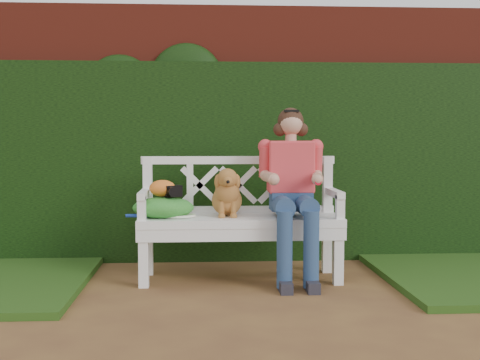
{
  "coord_description": "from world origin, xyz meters",
  "views": [
    {
      "loc": [
        -0.27,
        -3.84,
        1.08
      ],
      "look_at": [
        0.02,
        0.91,
        0.75
      ],
      "focal_mm": 48.0,
      "sensor_mm": 36.0,
      "label": 1
    }
  ],
  "objects": [
    {
      "name": "ivy_hedge",
      "position": [
        0.0,
        1.68,
        0.85
      ],
      "size": [
        10.0,
        0.18,
        1.7
      ],
      "primitive_type": "cube",
      "color": "#1A3F0D",
      "rests_on": "ground"
    },
    {
      "name": "brick_wall",
      "position": [
        0.0,
        1.9,
        1.1
      ],
      "size": [
        10.0,
        0.3,
        2.2
      ],
      "primitive_type": "cube",
      "color": "maroon",
      "rests_on": "ground"
    },
    {
      "name": "baseball_glove",
      "position": [
        -0.55,
        0.88,
        0.69
      ],
      "size": [
        0.21,
        0.17,
        0.12
      ],
      "primitive_type": "ellipsoid",
      "rotation": [
        0.0,
        0.0,
        -0.13
      ],
      "color": "orange",
      "rests_on": "green_bag"
    },
    {
      "name": "camera_item",
      "position": [
        -0.48,
        0.88,
        0.67
      ],
      "size": [
        0.15,
        0.14,
        0.08
      ],
      "primitive_type": "cube",
      "rotation": [
        0.0,
        0.0,
        0.43
      ],
      "color": "black",
      "rests_on": "green_bag"
    },
    {
      "name": "tennis_racket",
      "position": [
        -0.47,
        0.88,
        0.49
      ],
      "size": [
        0.55,
        0.26,
        0.03
      ],
      "primitive_type": null,
      "rotation": [
        0.0,
        0.0,
        0.06
      ],
      "color": "white",
      "rests_on": "garden_bench"
    },
    {
      "name": "seated_woman",
      "position": [
        0.41,
        0.89,
        0.6
      ],
      "size": [
        0.65,
        0.78,
        1.21
      ],
      "primitive_type": null,
      "rotation": [
        0.0,
        0.0,
        -0.22
      ],
      "color": "#FE4947",
      "rests_on": "ground"
    },
    {
      "name": "green_bag",
      "position": [
        -0.54,
        0.87,
        0.56
      ],
      "size": [
        0.5,
        0.42,
        0.15
      ],
      "primitive_type": null,
      "rotation": [
        0.0,
        0.0,
        -0.18
      ],
      "color": "green",
      "rests_on": "garden_bench"
    },
    {
      "name": "ground",
      "position": [
        0.0,
        0.0,
        0.0
      ],
      "size": [
        60.0,
        60.0,
        0.0
      ],
      "primitive_type": "plane",
      "color": "brown"
    },
    {
      "name": "dog",
      "position": [
        -0.07,
        0.92,
        0.66
      ],
      "size": [
        0.28,
        0.36,
        0.37
      ],
      "primitive_type": null,
      "rotation": [
        0.0,
        0.0,
        -0.12
      ],
      "color": "#B56D34",
      "rests_on": "garden_bench"
    },
    {
      "name": "garden_bench",
      "position": [
        0.02,
        0.91,
        0.24
      ],
      "size": [
        1.62,
        0.71,
        0.48
      ],
      "primitive_type": null,
      "rotation": [
        0.0,
        0.0,
        0.07
      ],
      "color": "white",
      "rests_on": "ground"
    }
  ]
}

